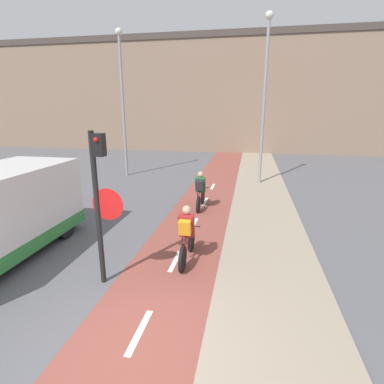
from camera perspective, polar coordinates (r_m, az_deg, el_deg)
name	(u,v)px	position (r m, az deg, el deg)	size (l,w,h in m)	color
ground_plane	(128,356)	(5.33, -12.06, -28.20)	(120.00, 120.00, 0.00)	#5B5B60
bike_lane	(128,355)	(5.33, -12.05, -28.08)	(2.16, 60.00, 0.02)	brown
sidewalk_strip	(282,379)	(5.08, 16.77, -30.94)	(2.40, 60.00, 0.05)	gray
building_row_background	(234,95)	(28.50, 7.94, 17.79)	(60.00, 5.20, 9.65)	#89705B
traffic_light_pole	(100,194)	(6.30, -17.15, -0.28)	(0.67, 0.26, 3.26)	black
street_lamp_far	(122,91)	(17.22, -13.16, 18.27)	(0.36, 0.36, 7.62)	gray
street_lamp_sidewalk	(265,86)	(15.24, 13.75, 19.07)	(0.36, 0.36, 7.83)	gray
cyclist_near	(187,235)	(7.34, -1.01, -8.22)	(0.46, 1.70, 1.45)	black
cyclist_far	(200,191)	(11.20, 1.61, 0.21)	(0.46, 1.64, 1.43)	black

